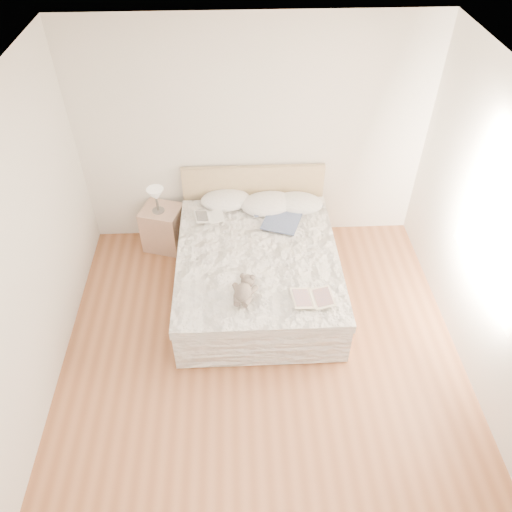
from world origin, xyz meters
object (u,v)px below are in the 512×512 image
table_lamp (156,195)px  teddy_bear (243,297)px  childrens_book (312,298)px  bed (257,268)px  nightstand (163,228)px  photo_book (209,217)px

table_lamp → teddy_bear: size_ratio=1.01×
table_lamp → childrens_book: (1.63, -1.56, -0.16)m
bed → nightstand: (-1.12, 0.80, -0.03)m
nightstand → table_lamp: (-0.02, -0.03, 0.51)m
teddy_bear → nightstand: bearing=133.1°
photo_book → teddy_bear: size_ratio=1.09×
table_lamp → nightstand: bearing=56.1°
table_lamp → photo_book: 0.67m
table_lamp → teddy_bear: table_lamp is taller
childrens_book → teddy_bear: bearing=171.4°
nightstand → photo_book: bearing=-24.1°
childrens_book → bed: bearing=116.2°
bed → childrens_book: bed is taller
bed → childrens_book: bearing=-57.9°
bed → table_lamp: (-1.14, 0.77, 0.48)m
nightstand → teddy_bear: (0.95, -1.55, 0.37)m
table_lamp → photo_book: size_ratio=0.92×
childrens_book → nightstand: bearing=129.6°
nightstand → teddy_bear: bearing=-58.7°
photo_book → table_lamp: bearing=149.8°
childrens_book → teddy_bear: (-0.66, 0.03, 0.02)m
table_lamp → childrens_book: table_lamp is taller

